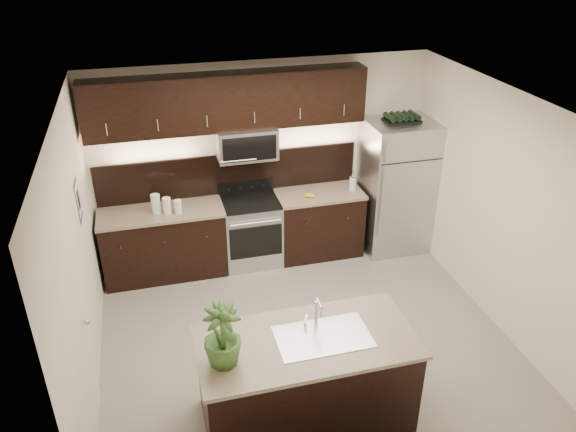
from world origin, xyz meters
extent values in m
plane|color=gray|center=(0.00, 0.00, 0.00)|extent=(4.50, 4.50, 0.00)
cube|color=silver|center=(0.00, 2.00, 1.35)|extent=(4.50, 0.02, 2.70)
cube|color=silver|center=(0.00, -2.00, 1.35)|extent=(4.50, 0.02, 2.70)
cube|color=silver|center=(-2.25, 0.00, 1.35)|extent=(0.02, 4.00, 2.70)
cube|color=silver|center=(2.25, 0.00, 1.35)|extent=(0.02, 4.00, 2.70)
cube|color=white|center=(0.00, 0.00, 2.70)|extent=(4.50, 4.00, 0.02)
cube|color=silver|center=(-2.23, -0.80, 1.01)|extent=(0.04, 0.80, 2.02)
sphere|color=silver|center=(-2.20, -0.48, 1.00)|extent=(0.06, 0.06, 0.06)
cube|color=black|center=(-2.24, 0.75, 1.65)|extent=(0.01, 0.32, 0.46)
cube|color=white|center=(-2.23, 0.75, 1.65)|extent=(0.00, 0.24, 0.36)
cube|color=black|center=(-1.42, 1.69, 0.45)|extent=(1.57, 0.62, 0.90)
cube|color=black|center=(0.71, 1.69, 0.45)|extent=(1.16, 0.62, 0.90)
cube|color=#B2B2B7|center=(-0.25, 1.69, 0.45)|extent=(0.76, 0.62, 0.90)
cube|color=black|center=(-0.25, 1.69, 0.92)|extent=(0.76, 0.60, 0.03)
cube|color=#BDA78D|center=(-1.42, 1.69, 0.92)|extent=(1.59, 0.65, 0.04)
cube|color=#BDA78D|center=(0.71, 1.69, 0.92)|extent=(1.18, 0.65, 0.04)
cube|color=black|center=(-0.46, 1.99, 1.22)|extent=(3.49, 0.02, 0.56)
cube|color=#B2B2B7|center=(-0.25, 1.80, 1.70)|extent=(0.76, 0.40, 0.40)
cube|color=black|center=(-0.46, 1.83, 2.25)|extent=(3.49, 0.33, 0.70)
cube|color=black|center=(-0.31, -1.16, 0.45)|extent=(1.90, 0.90, 0.90)
cube|color=#BDA78D|center=(-0.31, -1.16, 0.92)|extent=(1.96, 0.96, 0.04)
cube|color=silver|center=(-0.16, -1.16, 0.95)|extent=(0.84, 0.50, 0.01)
cylinder|color=silver|center=(-0.16, -0.95, 1.06)|extent=(0.03, 0.03, 0.24)
cylinder|color=silver|center=(-0.16, -1.02, 1.21)|extent=(0.02, 0.14, 0.02)
cylinder|color=silver|center=(-0.16, -1.09, 1.16)|extent=(0.02, 0.02, 0.10)
cube|color=#B2B2B7|center=(1.80, 1.63, 0.93)|extent=(0.90, 0.81, 1.87)
cube|color=black|center=(1.80, 1.63, 1.88)|extent=(0.46, 0.29, 0.03)
cylinder|color=black|center=(1.62, 1.63, 1.94)|extent=(0.08, 0.26, 0.08)
cylinder|color=black|center=(1.71, 1.63, 1.94)|extent=(0.08, 0.26, 0.08)
cylinder|color=black|center=(1.80, 1.63, 1.94)|extent=(0.08, 0.26, 0.08)
cylinder|color=black|center=(1.89, 1.63, 1.94)|extent=(0.08, 0.26, 0.08)
cylinder|color=black|center=(1.98, 1.63, 1.94)|extent=(0.08, 0.26, 0.08)
imported|color=#355923|center=(-1.07, -1.26, 1.23)|extent=(0.41, 0.41, 0.57)
cylinder|color=silver|center=(-1.46, 1.64, 1.07)|extent=(0.12, 0.12, 0.25)
cylinder|color=silver|center=(-1.33, 1.60, 1.05)|extent=(0.11, 0.11, 0.21)
cylinder|color=silver|center=(-1.20, 1.56, 1.03)|extent=(0.10, 0.10, 0.18)
cylinder|color=silver|center=(1.17, 1.64, 1.04)|extent=(0.10, 0.10, 0.19)
cylinder|color=silver|center=(1.17, 1.64, 1.14)|extent=(0.10, 0.10, 0.02)
cylinder|color=silver|center=(1.17, 1.64, 1.19)|extent=(0.01, 0.01, 0.08)
ellipsoid|color=gold|center=(0.50, 1.61, 0.96)|extent=(0.19, 0.17, 0.05)
camera|label=1|loc=(-1.47, -4.85, 4.25)|focal=35.00mm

